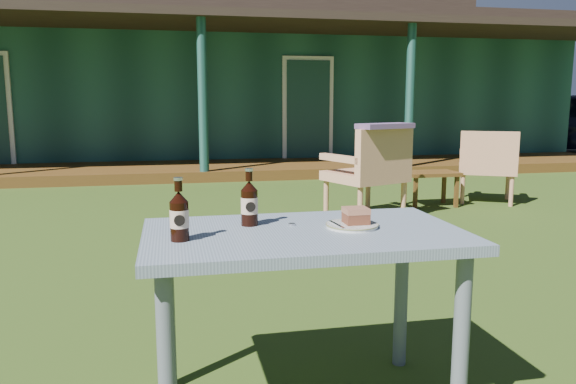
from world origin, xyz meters
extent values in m
plane|color=#334916|center=(0.00, 0.00, 0.00)|extent=(80.00, 80.00, 0.00)
cube|color=#1A453D|center=(0.00, 9.50, 1.30)|extent=(15.00, 6.00, 2.60)
cube|color=black|center=(0.00, 9.50, 2.75)|extent=(15.80, 6.80, 0.30)
cube|color=black|center=(0.00, 9.50, 3.15)|extent=(12.00, 3.50, 0.60)
cube|color=#523414|center=(0.00, 5.60, 0.08)|extent=(15.00, 1.80, 0.16)
cube|color=black|center=(0.00, 5.60, 2.45)|extent=(15.40, 2.00, 0.12)
cylinder|color=#1A453D|center=(0.00, 4.80, 1.23)|extent=(0.14, 0.14, 2.45)
cylinder|color=#1A453D|center=(3.25, 4.80, 1.23)|extent=(0.14, 0.14, 2.45)
cube|color=white|center=(2.00, 6.48, 1.00)|extent=(0.95, 0.06, 2.00)
cube|color=#193D38|center=(2.00, 6.45, 1.00)|extent=(0.80, 0.04, 1.85)
cylinder|color=brown|center=(3.00, 18.50, 4.75)|extent=(0.28, 0.28, 9.50)
cube|color=slate|center=(0.00, -1.60, 0.70)|extent=(1.20, 0.70, 0.04)
cylinder|color=slate|center=(-0.52, -1.87, 0.34)|extent=(0.06, 0.06, 0.68)
cylinder|color=slate|center=(0.52, -1.87, 0.34)|extent=(0.06, 0.06, 0.68)
cylinder|color=slate|center=(-0.52, -1.33, 0.34)|extent=(0.06, 0.06, 0.68)
cylinder|color=slate|center=(0.52, -1.33, 0.34)|extent=(0.06, 0.06, 0.68)
cylinder|color=silver|center=(0.19, -1.58, 0.73)|extent=(0.20, 0.20, 0.01)
cylinder|color=olive|center=(0.19, -1.58, 0.73)|extent=(0.20, 0.20, 0.00)
cube|color=#5D2F1D|center=(0.21, -1.58, 0.75)|extent=(0.09, 0.08, 0.04)
cube|color=#9F6347|center=(0.21, -1.58, 0.79)|extent=(0.09, 0.09, 0.02)
cube|color=silver|center=(0.13, -1.59, 0.74)|extent=(0.03, 0.14, 0.00)
cylinder|color=black|center=(-0.19, -1.47, 0.79)|extent=(0.07, 0.07, 0.14)
cone|color=black|center=(-0.19, -1.47, 0.88)|extent=(0.07, 0.07, 0.04)
cylinder|color=black|center=(-0.19, -1.47, 0.92)|extent=(0.03, 0.03, 0.04)
cylinder|color=silver|center=(-0.19, -1.47, 0.94)|extent=(0.03, 0.03, 0.01)
cylinder|color=beige|center=(-0.19, -1.47, 0.80)|extent=(0.07, 0.07, 0.06)
cylinder|color=black|center=(-0.19, -1.50, 0.80)|extent=(0.04, 0.00, 0.04)
cylinder|color=black|center=(-0.46, -1.66, 0.79)|extent=(0.07, 0.07, 0.14)
cone|color=black|center=(-0.46, -1.66, 0.88)|extent=(0.07, 0.07, 0.04)
cylinder|color=black|center=(-0.46, -1.66, 0.91)|extent=(0.03, 0.03, 0.04)
cylinder|color=silver|center=(-0.46, -1.66, 0.94)|extent=(0.03, 0.03, 0.01)
cylinder|color=beige|center=(-0.46, -1.66, 0.80)|extent=(0.07, 0.07, 0.06)
cylinder|color=black|center=(-0.46, -1.69, 0.80)|extent=(0.04, 0.00, 0.04)
cylinder|color=silver|center=(-0.03, -1.50, 0.72)|extent=(0.03, 0.03, 0.01)
cube|color=tan|center=(1.47, 1.85, 0.43)|extent=(0.89, 0.86, 0.10)
cube|color=tan|center=(1.58, 1.59, 0.71)|extent=(0.68, 0.34, 0.45)
cube|color=tan|center=(1.75, 1.98, 0.63)|extent=(0.30, 0.59, 0.06)
cube|color=tan|center=(1.18, 1.75, 0.63)|extent=(0.30, 0.59, 0.06)
cylinder|color=tan|center=(1.64, 2.21, 0.19)|extent=(0.05, 0.05, 0.38)
cylinder|color=tan|center=(1.10, 1.99, 0.19)|extent=(0.05, 0.05, 0.38)
cylinder|color=tan|center=(1.84, 1.71, 0.19)|extent=(0.05, 0.05, 0.38)
cylinder|color=tan|center=(1.30, 1.49, 0.19)|extent=(0.05, 0.05, 0.38)
cube|color=tan|center=(3.22, 2.43, 0.40)|extent=(0.84, 0.83, 0.09)
cube|color=tan|center=(3.09, 2.20, 0.65)|extent=(0.60, 0.37, 0.42)
cube|color=tan|center=(3.48, 2.31, 0.58)|extent=(0.33, 0.52, 0.06)
cube|color=tan|center=(2.98, 2.58, 0.58)|extent=(0.33, 0.52, 0.06)
cylinder|color=tan|center=(3.57, 2.52, 0.18)|extent=(0.05, 0.05, 0.35)
cylinder|color=tan|center=(3.10, 2.78, 0.18)|extent=(0.05, 0.05, 0.35)
cylinder|color=tan|center=(3.33, 2.08, 0.18)|extent=(0.05, 0.05, 0.35)
cylinder|color=tan|center=(2.86, 2.34, 0.18)|extent=(0.05, 0.05, 0.35)
cube|color=#664974|center=(1.58, 1.59, 0.96)|extent=(0.64, 0.43, 0.05)
cube|color=#523414|center=(2.43, 2.30, 0.38)|extent=(0.60, 0.40, 0.04)
cube|color=#523414|center=(2.18, 2.15, 0.18)|extent=(0.04, 0.04, 0.36)
cube|color=#523414|center=(2.68, 2.15, 0.18)|extent=(0.04, 0.04, 0.36)
cube|color=#523414|center=(2.18, 2.45, 0.18)|extent=(0.04, 0.04, 0.36)
cube|color=#523414|center=(2.68, 2.45, 0.18)|extent=(0.04, 0.04, 0.36)
camera|label=1|loc=(-0.48, -3.61, 1.21)|focal=35.00mm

